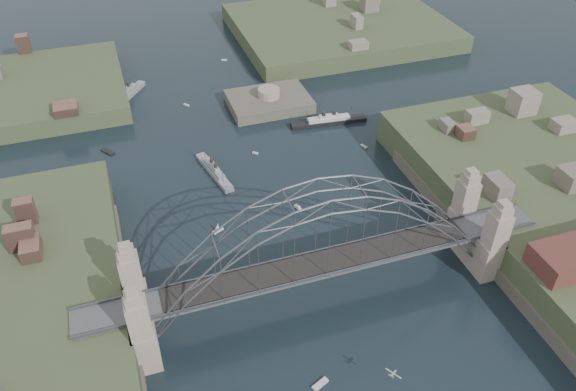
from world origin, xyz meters
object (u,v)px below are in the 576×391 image
at_px(fort_island, 269,107).
at_px(naval_cruiser_far, 128,94).
at_px(bridge, 322,247).
at_px(ocean_liner, 329,121).
at_px(naval_cruiser_near, 214,171).

distance_m(fort_island, naval_cruiser_far, 40.73).
height_order(bridge, naval_cruiser_far, bridge).
relative_size(fort_island, ocean_liner, 1.07).
height_order(naval_cruiser_near, naval_cruiser_far, naval_cruiser_far).
relative_size(fort_island, naval_cruiser_far, 1.51).
distance_m(naval_cruiser_near, ocean_liner, 36.11).
bearing_deg(naval_cruiser_far, bridge, -74.40).
bearing_deg(naval_cruiser_far, naval_cruiser_near, -71.52).
distance_m(bridge, fort_island, 72.14).
xyz_separation_m(fort_island, naval_cruiser_far, (-36.56, 17.92, 1.20)).
xyz_separation_m(bridge, naval_cruiser_far, (-24.56, 87.92, -11.47)).
distance_m(bridge, ocean_liner, 62.04).
height_order(fort_island, naval_cruiser_near, fort_island).
distance_m(bridge, naval_cruiser_far, 92.01).
bearing_deg(fort_island, bridge, -99.73).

